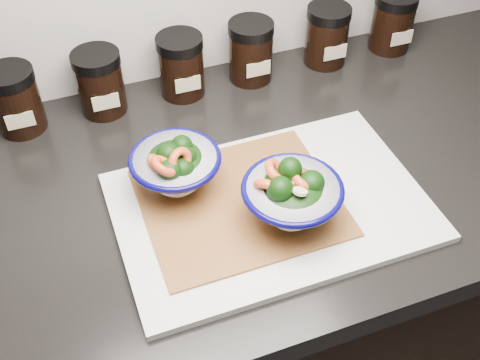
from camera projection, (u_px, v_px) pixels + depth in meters
name	position (u px, v px, depth m)	size (l,w,h in m)	color
cabinet	(234.00, 336.00, 1.27)	(3.43, 0.58, 0.86)	black
countertop	(233.00, 186.00, 0.95)	(3.50, 0.60, 0.04)	black
cutting_board	(271.00, 207.00, 0.88)	(0.45, 0.30, 0.01)	silver
bamboo_mat	(240.00, 202.00, 0.88)	(0.28, 0.24, 0.00)	#A96B32
bowl_left	(176.00, 167.00, 0.87)	(0.13, 0.13, 0.10)	white
bowl_right	(291.00, 197.00, 0.82)	(0.14, 0.14, 0.10)	white
spice_jar_a	(15.00, 100.00, 0.98)	(0.08, 0.08, 0.11)	black
spice_jar_b	(100.00, 82.00, 1.02)	(0.08, 0.08, 0.11)	black
spice_jar_c	(181.00, 66.00, 1.05)	(0.08, 0.08, 0.11)	black
spice_jar_d	(251.00, 51.00, 1.09)	(0.08, 0.08, 0.11)	black
spice_jar_e	(327.00, 35.00, 1.12)	(0.08, 0.08, 0.11)	black
spice_jar_f	(393.00, 22.00, 1.16)	(0.08, 0.08, 0.11)	black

